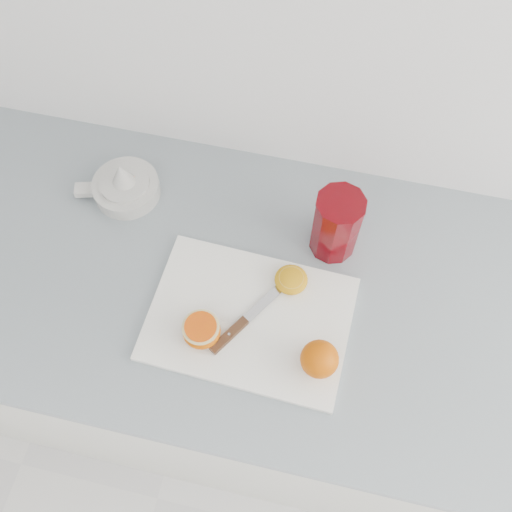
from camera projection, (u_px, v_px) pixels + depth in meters
The scene contains 8 objects.
counter at pixel (238, 351), 1.48m from camera, with size 2.61×0.64×0.89m.
cutting_board at pixel (249, 318), 1.05m from camera, with size 0.36×0.26×0.01m, color white.
whole_orange at pixel (319, 359), 0.97m from camera, with size 0.07×0.07×0.07m.
half_orange at pixel (201, 330), 1.01m from camera, with size 0.07×0.07×0.04m.
squeezed_shell at pixel (291, 280), 1.06m from camera, with size 0.06×0.06×0.03m.
paring_knife at pixel (236, 329), 1.02m from camera, with size 0.12×0.17×0.01m.
citrus_juicer at pixel (125, 186), 1.16m from camera, with size 0.17×0.14×0.09m.
red_tumbler at pixel (336, 226), 1.06m from camera, with size 0.09×0.09×0.15m.
Camera 1 is at (0.33, 1.25, 1.87)m, focal length 40.00 mm.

